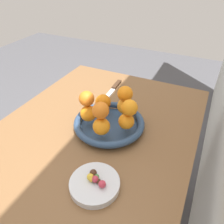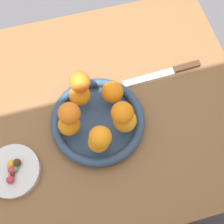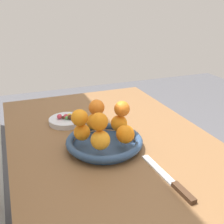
{
  "view_description": "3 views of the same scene",
  "coord_description": "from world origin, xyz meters",
  "px_view_note": "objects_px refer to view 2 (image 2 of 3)",
  "views": [
    {
      "loc": [
        0.52,
        0.34,
        1.3
      ],
      "look_at": [
        -0.08,
        0.06,
        0.82
      ],
      "focal_mm": 35.0,
      "sensor_mm": 36.0,
      "label": 1
    },
    {
      "loc": [
        -0.05,
        0.34,
        1.53
      ],
      "look_at": [
        -0.12,
        0.07,
        0.86
      ],
      "focal_mm": 45.0,
      "sensor_mm": 36.0,
      "label": 2
    },
    {
      "loc": [
        -0.92,
        0.34,
        1.24
      ],
      "look_at": [
        -0.08,
        0.02,
        0.87
      ],
      "focal_mm": 45.0,
      "sensor_mm": 36.0,
      "label": 3
    }
  ],
  "objects_px": {
    "candy_ball_2": "(10,166)",
    "candy_ball_3": "(10,180)",
    "orange_0": "(80,95)",
    "orange_4": "(112,92)",
    "orange_5": "(122,113)",
    "candy_ball_6": "(13,174)",
    "orange_8": "(69,113)",
    "orange_1": "(71,124)",
    "orange_6": "(80,82)",
    "orange_7": "(100,137)",
    "dining_table": "(72,125)",
    "fruit_bowl": "(98,121)",
    "candy_ball_5": "(17,163)",
    "knife": "(169,72)",
    "candy_ball_0": "(12,170)",
    "candy_ball_7": "(11,164)",
    "candy_ball_1": "(16,169)",
    "candy_dish": "(13,171)",
    "candy_ball_4": "(11,170)",
    "orange_3": "(125,121)",
    "orange_2": "(99,142)"
  },
  "relations": [
    {
      "from": "orange_6",
      "to": "candy_ball_6",
      "type": "relative_size",
      "value": 4.04
    },
    {
      "from": "orange_6",
      "to": "orange_7",
      "type": "bearing_deg",
      "value": 95.78
    },
    {
      "from": "orange_4",
      "to": "orange_6",
      "type": "xyz_separation_m",
      "value": [
        0.08,
        -0.02,
        0.06
      ]
    },
    {
      "from": "candy_ball_0",
      "to": "candy_ball_5",
      "type": "bearing_deg",
      "value": -136.13
    },
    {
      "from": "candy_ball_5",
      "to": "candy_ball_0",
      "type": "bearing_deg",
      "value": 43.87
    },
    {
      "from": "orange_5",
      "to": "candy_ball_7",
      "type": "bearing_deg",
      "value": 4.85
    },
    {
      "from": "orange_0",
      "to": "orange_6",
      "type": "distance_m",
      "value": 0.06
    },
    {
      "from": "candy_ball_2",
      "to": "candy_ball_3",
      "type": "distance_m",
      "value": 0.04
    },
    {
      "from": "orange_5",
      "to": "candy_ball_6",
      "type": "bearing_deg",
      "value": 9.73
    },
    {
      "from": "candy_ball_6",
      "to": "candy_ball_7",
      "type": "bearing_deg",
      "value": -90.87
    },
    {
      "from": "orange_6",
      "to": "candy_ball_0",
      "type": "bearing_deg",
      "value": 34.51
    },
    {
      "from": "orange_4",
      "to": "orange_8",
      "type": "distance_m",
      "value": 0.15
    },
    {
      "from": "dining_table",
      "to": "orange_6",
      "type": "xyz_separation_m",
      "value": [
        -0.05,
        -0.03,
        0.22
      ]
    },
    {
      "from": "candy_dish",
      "to": "knife",
      "type": "bearing_deg",
      "value": -159.81
    },
    {
      "from": "orange_7",
      "to": "candy_ball_2",
      "type": "height_order",
      "value": "orange_7"
    },
    {
      "from": "orange_4",
      "to": "orange_8",
      "type": "relative_size",
      "value": 1.09
    },
    {
      "from": "candy_ball_5",
      "to": "knife",
      "type": "height_order",
      "value": "candy_ball_5"
    },
    {
      "from": "orange_0",
      "to": "candy_ball_1",
      "type": "xyz_separation_m",
      "value": [
        0.22,
        0.15,
        -0.04
      ]
    },
    {
      "from": "candy_ball_2",
      "to": "candy_ball_3",
      "type": "xyz_separation_m",
      "value": [
        0.0,
        0.04,
        0.0
      ]
    },
    {
      "from": "orange_6",
      "to": "orange_5",
      "type": "bearing_deg",
      "value": 126.25
    },
    {
      "from": "candy_ball_2",
      "to": "fruit_bowl",
      "type": "bearing_deg",
      "value": -164.82
    },
    {
      "from": "dining_table",
      "to": "candy_ball_2",
      "type": "height_order",
      "value": "candy_ball_2"
    },
    {
      "from": "orange_0",
      "to": "orange_4",
      "type": "xyz_separation_m",
      "value": [
        -0.09,
        0.02,
        0.0
      ]
    },
    {
      "from": "orange_8",
      "to": "candy_ball_0",
      "type": "relative_size",
      "value": 2.84
    },
    {
      "from": "orange_0",
      "to": "orange_5",
      "type": "xyz_separation_m",
      "value": [
        -0.09,
        0.11,
        0.06
      ]
    },
    {
      "from": "knife",
      "to": "candy_ball_2",
      "type": "bearing_deg",
      "value": 19.26
    },
    {
      "from": "candy_dish",
      "to": "candy_ball_1",
      "type": "bearing_deg",
      "value": 178.77
    },
    {
      "from": "orange_0",
      "to": "orange_7",
      "type": "xyz_separation_m",
      "value": [
        -0.02,
        0.15,
        0.06
      ]
    },
    {
      "from": "orange_5",
      "to": "dining_table",
      "type": "bearing_deg",
      "value": -31.75
    },
    {
      "from": "candy_ball_1",
      "to": "candy_dish",
      "type": "bearing_deg",
      "value": -1.23
    },
    {
      "from": "orange_0",
      "to": "orange_2",
      "type": "relative_size",
      "value": 1.06
    },
    {
      "from": "candy_ball_2",
      "to": "orange_8",
      "type": "bearing_deg",
      "value": -160.57
    },
    {
      "from": "orange_6",
      "to": "candy_dish",
      "type": "bearing_deg",
      "value": 33.98
    },
    {
      "from": "orange_7",
      "to": "candy_ball_7",
      "type": "height_order",
      "value": "orange_7"
    },
    {
      "from": "orange_0",
      "to": "candy_ball_6",
      "type": "height_order",
      "value": "orange_0"
    },
    {
      "from": "orange_6",
      "to": "candy_ball_1",
      "type": "height_order",
      "value": "orange_6"
    },
    {
      "from": "dining_table",
      "to": "orange_4",
      "type": "height_order",
      "value": "orange_4"
    },
    {
      "from": "candy_ball_4",
      "to": "knife",
      "type": "distance_m",
      "value": 0.56
    },
    {
      "from": "orange_5",
      "to": "candy_ball_6",
      "type": "xyz_separation_m",
      "value": [
        0.32,
        0.05,
        -0.11
      ]
    },
    {
      "from": "fruit_bowl",
      "to": "orange_0",
      "type": "distance_m",
      "value": 0.09
    },
    {
      "from": "dining_table",
      "to": "candy_ball_1",
      "type": "bearing_deg",
      "value": 37.47
    },
    {
      "from": "candy_dish",
      "to": "candy_ball_5",
      "type": "distance_m",
      "value": 0.03
    },
    {
      "from": "orange_8",
      "to": "candy_ball_7",
      "type": "xyz_separation_m",
      "value": [
        0.19,
        0.06,
        -0.1
      ]
    },
    {
      "from": "orange_4",
      "to": "candy_ball_5",
      "type": "distance_m",
      "value": 0.33
    },
    {
      "from": "candy_dish",
      "to": "candy_ball_4",
      "type": "xyz_separation_m",
      "value": [
        -0.0,
        0.0,
        0.02
      ]
    },
    {
      "from": "candy_ball_2",
      "to": "candy_ball_5",
      "type": "bearing_deg",
      "value": -166.23
    },
    {
      "from": "orange_3",
      "to": "orange_6",
      "type": "xyz_separation_m",
      "value": [
        0.1,
        -0.12,
        0.06
      ]
    },
    {
      "from": "candy_ball_0",
      "to": "candy_ball_7",
      "type": "relative_size",
      "value": 0.98
    },
    {
      "from": "dining_table",
      "to": "knife",
      "type": "relative_size",
      "value": 4.22
    },
    {
      "from": "orange_8",
      "to": "orange_1",
      "type": "bearing_deg",
      "value": 48.45
    }
  ]
}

